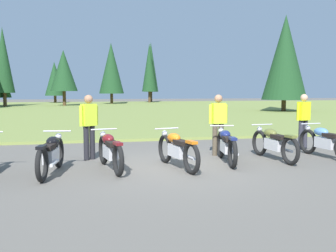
% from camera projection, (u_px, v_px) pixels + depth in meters
% --- Properties ---
extents(ground_plane, '(140.00, 140.00, 0.00)m').
position_uv_depth(ground_plane, '(173.00, 166.00, 8.75)').
color(ground_plane, '#605B54').
extents(grass_moorland, '(80.00, 44.00, 0.10)m').
position_uv_depth(grass_moorland, '(112.00, 109.00, 34.51)').
color(grass_moorland, olive).
rests_on(grass_moorland, ground).
extents(forest_treeline, '(38.26, 29.86, 8.84)m').
position_uv_depth(forest_treeline, '(56.00, 67.00, 39.10)').
color(forest_treeline, '#47331E').
rests_on(forest_treeline, ground).
extents(motorcycle_black, '(0.62, 2.09, 0.88)m').
position_uv_depth(motorcycle_black, '(51.00, 154.00, 7.91)').
color(motorcycle_black, black).
rests_on(motorcycle_black, ground).
extents(motorcycle_maroon, '(0.70, 2.08, 0.88)m').
position_uv_depth(motorcycle_maroon, '(110.00, 150.00, 8.36)').
color(motorcycle_maroon, black).
rests_on(motorcycle_maroon, ground).
extents(motorcycle_orange, '(0.73, 2.07, 0.88)m').
position_uv_depth(motorcycle_orange, '(177.00, 149.00, 8.54)').
color(motorcycle_orange, black).
rests_on(motorcycle_orange, ground).
extents(motorcycle_navy, '(0.62, 2.09, 0.88)m').
position_uv_depth(motorcycle_navy, '(226.00, 145.00, 9.19)').
color(motorcycle_navy, black).
rests_on(motorcycle_navy, ground).
extents(motorcycle_olive, '(0.62, 2.10, 0.88)m').
position_uv_depth(motorcycle_olive, '(274.00, 143.00, 9.55)').
color(motorcycle_olive, black).
rests_on(motorcycle_olive, ground).
extents(motorcycle_sky_blue, '(0.62, 2.10, 0.88)m').
position_uv_depth(motorcycle_sky_blue, '(325.00, 141.00, 9.83)').
color(motorcycle_sky_blue, black).
rests_on(motorcycle_sky_blue, ground).
extents(rider_near_row_end, '(0.47, 0.39, 1.67)m').
position_uv_depth(rider_near_row_end, '(89.00, 123.00, 9.53)').
color(rider_near_row_end, black).
rests_on(rider_near_row_end, ground).
extents(rider_checking_bike, '(0.55, 0.26, 1.67)m').
position_uv_depth(rider_checking_bike, '(218.00, 121.00, 10.17)').
color(rider_checking_bike, '#4C4233').
rests_on(rider_checking_bike, ground).
extents(rider_with_back_turned, '(0.53, 0.31, 1.67)m').
position_uv_depth(rider_with_back_turned, '(303.00, 118.00, 11.31)').
color(rider_with_back_turned, '#2D2D38').
rests_on(rider_with_back_turned, ground).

